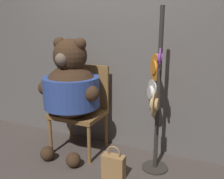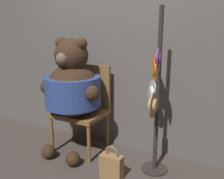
{
  "view_description": "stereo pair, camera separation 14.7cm",
  "coord_description": "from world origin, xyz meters",
  "views": [
    {
      "loc": [
        1.14,
        -2.17,
        1.52
      ],
      "look_at": [
        0.08,
        0.21,
        0.84
      ],
      "focal_mm": 40.0,
      "sensor_mm": 36.0,
      "label": 1
    },
    {
      "loc": [
        1.28,
        -2.1,
        1.52
      ],
      "look_at": [
        0.08,
        0.21,
        0.84
      ],
      "focal_mm": 40.0,
      "sensor_mm": 36.0,
      "label": 2
    }
  ],
  "objects": [
    {
      "name": "chair",
      "position": [
        -0.38,
        0.35,
        0.57
      ],
      "size": [
        0.59,
        0.5,
        1.04
      ],
      "color": "olive",
      "rests_on": "ground_plane"
    },
    {
      "name": "hat_display_rack",
      "position": [
        0.56,
        0.25,
        0.78
      ],
      "size": [
        0.33,
        0.57,
        1.7
      ],
      "color": "#332D28",
      "rests_on": "ground_plane"
    },
    {
      "name": "wall_back",
      "position": [
        0.0,
        0.65,
        1.33
      ],
      "size": [
        8.0,
        0.1,
        2.67
      ],
      "color": "#66605B",
      "rests_on": "ground_plane"
    },
    {
      "name": "handbag_on_ground",
      "position": [
        0.25,
        -0.12,
        0.14
      ],
      "size": [
        0.23,
        0.11,
        0.36
      ],
      "color": "#A87A47",
      "rests_on": "ground_plane"
    },
    {
      "name": "teddy_bear",
      "position": [
        -0.42,
        0.18,
        0.81
      ],
      "size": [
        0.78,
        0.69,
        1.39
      ],
      "color": "#3D2819",
      "rests_on": "ground_plane"
    },
    {
      "name": "ground_plane",
      "position": [
        0.0,
        0.0,
        0.0
      ],
      "size": [
        14.0,
        14.0,
        0.0
      ],
      "primitive_type": "plane",
      "color": "#4C423D"
    }
  ]
}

